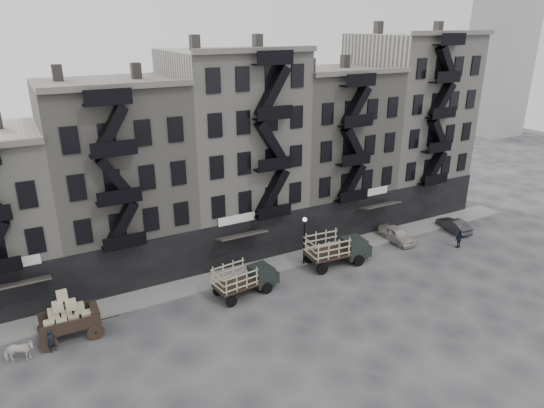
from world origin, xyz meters
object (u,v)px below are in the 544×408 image
policeman (459,239)px  car_far (454,225)px  pedestrian_west (52,341)px  stake_truck_west (245,277)px  wagon (66,313)px  car_east (397,234)px  pedestrian_mid (259,282)px  stake_truck_east (337,247)px  horse (19,352)px

policeman → car_far: bearing=-130.0°
pedestrian_west → stake_truck_west: bearing=-18.1°
wagon → policeman: (32.62, -2.53, -1.04)m
car_far → pedestrian_west: pedestrian_west is taller
car_east → pedestrian_mid: 15.39m
wagon → stake_truck_west: (12.27, -0.50, -0.42)m
wagon → pedestrian_mid: 13.41m
pedestrian_mid → policeman: (19.27, -1.82, 0.00)m
stake_truck_east → pedestrian_west: size_ratio=3.67×
stake_truck_east → pedestrian_west: bearing=-172.9°
horse → policeman: (35.54, -1.40, 0.08)m
car_far → pedestrian_mid: size_ratio=2.38×
stake_truck_west → car_far: bearing=-5.2°
pedestrian_west → pedestrian_mid: 14.45m
horse → pedestrian_mid: size_ratio=1.08×
horse → pedestrian_west: size_ratio=1.11×
pedestrian_west → car_east: bearing=-16.1°
pedestrian_west → policeman: 33.75m
stake_truck_west → car_east: 16.46m
car_far → policeman: (-2.46, -2.80, 0.18)m
car_east → pedestrian_west: 29.80m
horse → pedestrian_mid: 16.27m
stake_truck_east → pedestrian_west: (-22.14, -1.13, -0.82)m
stake_truck_west → policeman: 20.47m
wagon → pedestrian_mid: wagon is taller
wagon → car_east: size_ratio=0.96×
stake_truck_west → stake_truck_east: stake_truck_east is taller
car_east → car_far: 6.52m
stake_truck_west → car_east: stake_truck_west is taller
policeman → pedestrian_west: bearing=-1.2°
stake_truck_east → car_far: size_ratio=1.50×
horse → car_far: size_ratio=0.45×
stake_truck_west → policeman: bearing=-12.8°
pedestrian_west → pedestrian_mid: (14.45, 0.31, 0.02)m
wagon → pedestrian_west: 1.83m
wagon → car_east: bearing=3.3°
policeman → car_east: bearing=-41.3°
car_far → wagon: bearing=8.2°
stake_truck_west → pedestrian_west: size_ratio=3.32×
stake_truck_east → car_east: 7.70m
car_far → policeman: policeman is taller
car_east → pedestrian_mid: pedestrian_mid is taller
stake_truck_west → stake_truck_east: bearing=-3.1°
wagon → pedestrian_west: wagon is taller
wagon → policeman: 32.74m
stake_truck_east → pedestrian_west: 22.19m
car_far → pedestrian_mid: 21.76m
pedestrian_mid → pedestrian_west: bearing=-28.8°
horse → pedestrian_mid: (16.27, 0.42, 0.07)m
pedestrian_west → pedestrian_mid: pedestrian_mid is taller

